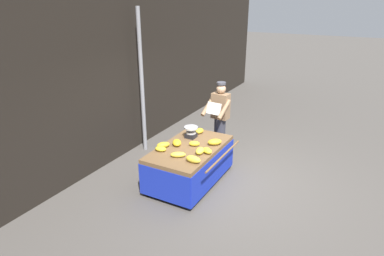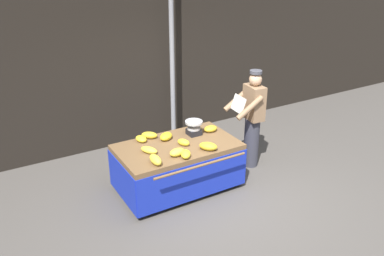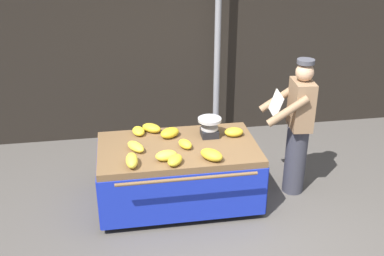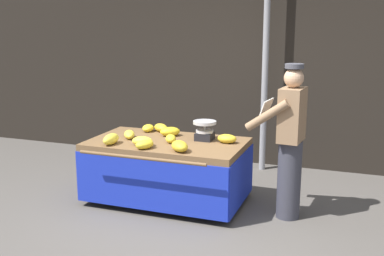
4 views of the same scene
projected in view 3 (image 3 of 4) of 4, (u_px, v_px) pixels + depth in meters
The scene contains 16 objects.
ground_plane at pixel (227, 230), 5.12m from camera, with size 60.00×60.00×0.00m, color #514C47.
back_wall at pixel (188, 9), 6.75m from camera, with size 16.00×0.24×3.87m, color black.
street_pole at pixel (218, 34), 6.57m from camera, with size 0.09×0.09×3.27m, color gray.
banana_cart at pixel (178, 161), 5.40m from camera, with size 1.86×1.27×0.76m.
weighing_scale at pixel (210, 127), 5.50m from camera, with size 0.28×0.28×0.23m.
banana_bunch_0 at pixel (185, 144), 5.25m from camera, with size 0.12×0.21×0.10m, color yellow.
banana_bunch_1 at pixel (175, 160), 4.90m from camera, with size 0.14×0.22×0.10m, color yellow.
banana_bunch_2 at pixel (132, 160), 4.88m from camera, with size 0.13×0.28×0.12m, color yellow.
banana_bunch_3 at pixel (170, 133), 5.50m from camera, with size 0.17×0.25×0.11m, color gold.
banana_bunch_4 at pixel (234, 132), 5.53m from camera, with size 0.16×0.23×0.10m, color gold.
banana_bunch_5 at pixel (138, 131), 5.57m from camera, with size 0.14×0.22×0.09m, color yellow.
banana_bunch_6 at pixel (152, 128), 5.64m from camera, with size 0.15×0.25×0.11m, color gold.
banana_bunch_7 at pixel (166, 156), 4.99m from camera, with size 0.15×0.24×0.11m, color yellow.
banana_bunch_8 at pixel (136, 147), 5.20m from camera, with size 0.13×0.28×0.10m, color yellow.
banana_bunch_9 at pixel (212, 155), 5.00m from camera, with size 0.17×0.28×0.12m, color gold.
vendor_person at pixel (297, 128), 5.50m from camera, with size 0.61×0.55×1.71m.
Camera 3 is at (-1.07, -4.04, 3.18)m, focal length 43.14 mm.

